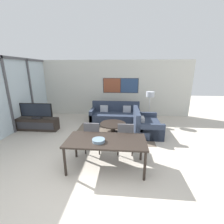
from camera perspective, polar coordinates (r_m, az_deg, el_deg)
ground_plane at (r=3.36m, az=-9.93°, el=-28.40°), size 24.00×24.00×0.00m
wall_back at (r=7.81m, az=-0.27°, el=9.03°), size 8.02×0.09×2.80m
window_wall_left at (r=6.60m, az=-35.09°, el=6.02°), size 0.07×5.41×2.80m
area_rug at (r=5.79m, az=0.39°, el=-7.88°), size 2.90×1.97×0.01m
tv_console at (r=6.67m, az=-26.36°, el=-4.11°), size 1.60×0.43×0.49m
television at (r=6.52m, az=-26.94°, el=0.43°), size 1.28×0.20×0.60m
sofa_main at (r=6.94m, az=1.25°, el=-1.36°), size 2.22×0.97×0.89m
sofa_side at (r=5.86m, az=12.26°, el=-5.02°), size 0.97×1.54×0.89m
coffee_table at (r=5.68m, az=0.39°, el=-5.25°), size 0.97×0.97×0.38m
dining_table at (r=3.62m, az=-2.31°, el=-11.49°), size 1.88×0.89×0.74m
dining_chair_left at (r=4.34m, az=-7.33°, el=-8.89°), size 0.46×0.46×0.94m
dining_chair_centre at (r=4.26m, az=5.11°, el=-9.34°), size 0.46×0.46×0.94m
fruit_bowl at (r=3.49m, az=-5.14°, el=-10.66°), size 0.29×0.29×0.07m
floor_lamp at (r=6.78m, az=14.30°, el=5.73°), size 0.36×0.36×1.41m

